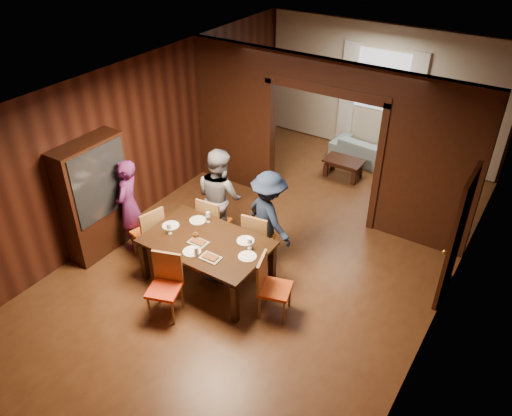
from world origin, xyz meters
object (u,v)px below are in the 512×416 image
Objects in this scene: person_purple at (129,205)px; hutch at (96,198)px; dining_table at (208,261)px; chair_right at (275,287)px; chair_near at (164,288)px; sofa at (374,153)px; chair_far_l at (215,221)px; person_navy at (269,217)px; coffee_table at (343,168)px; chair_far_r at (259,236)px; chair_left at (148,231)px; person_grey at (220,197)px.

hutch reaches higher than person_purple.
chair_right is (1.25, -0.06, 0.10)m from dining_table.
chair_near is at bearing 106.96° from chair_right.
chair_far_l is at bearing 80.33° from sofa.
dining_table is at bearing 8.39° from hutch.
coffee_table is at bearing -64.86° from person_navy.
chair_right is 1.58m from chair_near.
person_purple is at bearing 178.89° from dining_table.
sofa is at bearing 130.33° from person_purple.
person_purple is at bearing 28.84° from chair_far_l.
coffee_table is 0.82× the size of chair_far_r.
person_purple is 1.86m from chair_near.
hutch reaches higher than chair_near.
person_purple is at bearing -84.67° from chair_left.
chair_right is at bearing 148.12° from chair_far_l.
chair_near reaches higher than dining_table.
chair_left is at bearing 122.94° from chair_near.
person_navy is (0.93, 0.06, -0.09)m from person_grey.
person_navy reaches higher than chair_near.
chair_far_l is (-0.47, 0.82, 0.10)m from dining_table.
person_purple is 1.70m from dining_table.
person_purple is 0.93× the size of person_grey.
chair_right is 1.24m from chair_far_r.
coffee_table is 0.82× the size of chair_far_l.
person_purple is 1.68× the size of chair_left.
person_navy is at bearing 55.13° from chair_near.
chair_near is at bearing 118.92° from person_grey.
sofa is 2.00× the size of chair_far_l.
chair_near is (-0.83, -5.97, 0.20)m from sofa.
hutch is (-1.57, -1.27, 0.12)m from person_grey.
chair_far_r is at bearing 26.70° from chair_right.
coffee_table is at bearing -87.59° from person_grey.
person_purple is at bearing 40.68° from hutch.
chair_far_l is 0.87m from chair_far_r.
coffee_table is (-0.35, -0.87, -0.08)m from sofa.
person_navy is 1.64× the size of chair_left.
person_purple is 1.45m from chair_far_l.
person_navy reaches higher than sofa.
chair_near is 2.11m from hutch.
chair_right reaches higher than coffee_table.
chair_far_r and chair_near have the same top height.
hutch is (-1.56, -1.12, 0.52)m from chair_far_l.
chair_right is (0.49, -5.11, 0.20)m from sofa.
person_purple is at bearing 55.78° from person_grey.
chair_far_l is 1.00× the size of chair_far_r.
person_grey is 1.82× the size of chair_right.
chair_far_l is (-0.87, -3.37, 0.28)m from coffee_table.
person_purple is 1.68× the size of chair_right.
sofa is (0.28, 4.02, -0.51)m from person_navy.
person_navy is 0.84× the size of dining_table.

